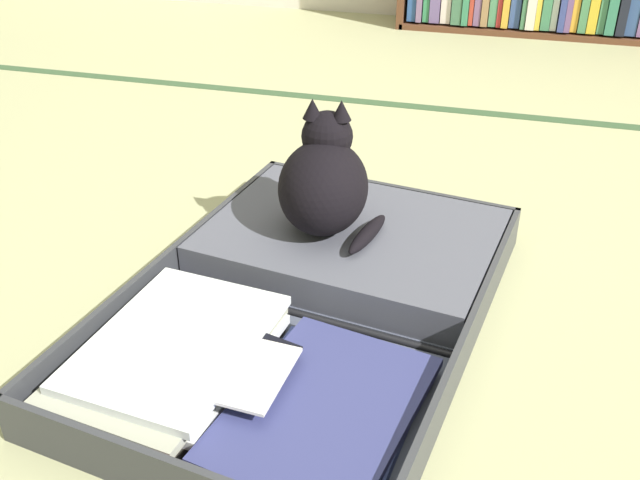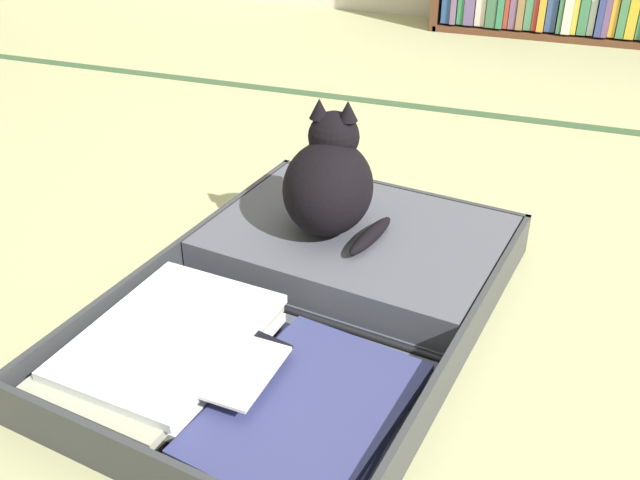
% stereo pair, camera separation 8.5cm
% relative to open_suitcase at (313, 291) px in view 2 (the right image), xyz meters
% --- Properties ---
extents(ground_plane, '(10.00, 10.00, 0.00)m').
position_rel_open_suitcase_xyz_m(ground_plane, '(0.08, 0.02, -0.04)').
color(ground_plane, tan).
extents(tatami_border, '(4.80, 0.05, 0.00)m').
position_rel_open_suitcase_xyz_m(tatami_border, '(0.08, 1.20, -0.04)').
color(tatami_border, '#375332').
rests_on(tatami_border, ground_plane).
extents(open_suitcase, '(0.77, 1.03, 0.09)m').
position_rel_open_suitcase_xyz_m(open_suitcase, '(0.00, 0.00, 0.00)').
color(open_suitcase, '#35373B').
rests_on(open_suitcase, ground_plane).
extents(black_cat, '(0.24, 0.25, 0.27)m').
position_rel_open_suitcase_xyz_m(black_cat, '(-0.02, 0.17, 0.16)').
color(black_cat, black).
rests_on(black_cat, open_suitcase).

